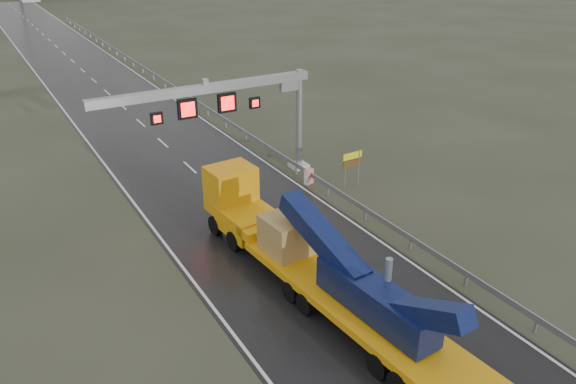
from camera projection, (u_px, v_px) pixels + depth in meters
ground at (380, 340)px, 23.89m from camera, size 400.00×400.00×0.00m
road at (123, 107)px, 55.12m from camera, size 11.00×200.00×0.02m
guardrail at (221, 117)px, 49.80m from camera, size 0.20×140.00×1.40m
sign_gantry at (237, 102)px, 36.51m from camera, size 14.90×1.20×7.42m
heavy_haul_truck at (303, 252)px, 26.98m from camera, size 4.23×19.66×4.58m
exit_sign_pair at (352, 163)px, 37.06m from camera, size 1.53×0.15×2.62m
striped_barrier at (309, 176)px, 38.26m from camera, size 0.71×0.52×1.07m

